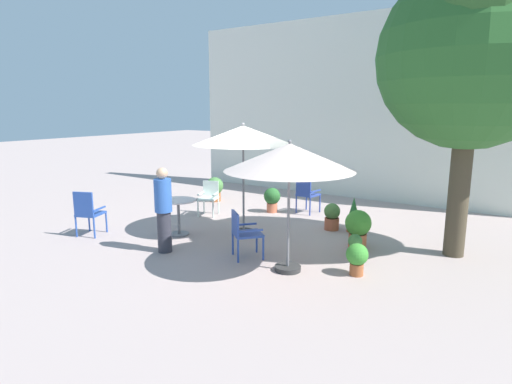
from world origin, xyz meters
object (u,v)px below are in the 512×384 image
object	(u,v)px
patio_chair_1	(306,192)
potted_plant_3	(354,214)
potted_plant_1	(272,198)
shade_tree	(476,56)
patio_umbrella_1	(289,158)
potted_plant_5	(358,227)
potted_plant_2	(215,188)
patio_umbrella_0	(243,136)
patio_chair_2	(209,196)
standing_person	(164,209)
cafe_table_0	(178,210)
patio_chair_3	(243,231)
potted_plant_6	(332,216)
potted_plant_0	(357,257)
potted_plant_4	(355,245)
patio_chair_0	(88,211)

from	to	relation	value
patio_chair_1	potted_plant_3	world-z (taller)	patio_chair_1
potted_plant_1	shade_tree	bearing A→B (deg)	-10.78
patio_umbrella_1	potted_plant_5	distance (m)	2.38
shade_tree	patio_umbrella_1	distance (m)	3.65
potted_plant_2	potted_plant_3	distance (m)	4.51
patio_umbrella_0	potted_plant_3	size ratio (longest dim) A/B	3.10
patio_chair_2	standing_person	size ratio (longest dim) A/B	0.53
potted_plant_5	shade_tree	bearing A→B (deg)	19.57
patio_umbrella_1	cafe_table_0	xyz separation A→B (m)	(-2.93, 0.47, -1.35)
patio_chair_1	patio_chair_3	bearing A→B (deg)	-80.59
shade_tree	patio_umbrella_0	bearing A→B (deg)	-164.46
shade_tree	potted_plant_6	size ratio (longest dim) A/B	8.56
shade_tree	patio_chair_3	world-z (taller)	shade_tree
patio_umbrella_1	potted_plant_0	distance (m)	1.93
patio_chair_1	potted_plant_4	distance (m)	3.37
shade_tree	potted_plant_4	distance (m)	3.81
patio_chair_2	patio_chair_3	xyz separation A→B (m)	(2.55, -2.08, 0.01)
potted_plant_3	potted_plant_4	xyz separation A→B (m)	(0.66, -1.59, -0.15)
standing_person	potted_plant_6	bearing A→B (deg)	57.55
standing_person	patio_umbrella_0	bearing A→B (deg)	72.24
patio_chair_2	shade_tree	bearing A→B (deg)	2.39
potted_plant_3	potted_plant_4	distance (m)	1.72
patio_chair_1	potted_plant_0	world-z (taller)	patio_chair_1
potted_plant_3	potted_plant_6	bearing A→B (deg)	-165.36
patio_umbrella_0	patio_chair_3	xyz separation A→B (m)	(0.85, -1.20, -1.58)
cafe_table_0	standing_person	distance (m)	1.12
patio_chair_0	potted_plant_3	bearing A→B (deg)	37.33
patio_chair_0	potted_plant_6	world-z (taller)	patio_chair_0
potted_plant_4	standing_person	distance (m)	3.55
shade_tree	potted_plant_2	xyz separation A→B (m)	(-6.61, 1.06, -3.13)
potted_plant_4	patio_chair_2	bearing A→B (deg)	166.91
potted_plant_2	standing_person	xyz separation A→B (m)	(2.02, -3.93, 0.43)
potted_plant_4	standing_person	size ratio (longest dim) A/B	0.28
patio_umbrella_0	shade_tree	bearing A→B (deg)	15.54
cafe_table_0	potted_plant_0	world-z (taller)	cafe_table_0
patio_chair_2	potted_plant_5	distance (m)	4.05
patio_chair_1	potted_plant_0	bearing A→B (deg)	-51.15
patio_umbrella_1	patio_chair_2	distance (m)	4.36
patio_chair_0	standing_person	world-z (taller)	standing_person
patio_chair_0	potted_plant_3	distance (m)	5.65
patio_umbrella_0	potted_plant_0	size ratio (longest dim) A/B	4.46
patio_chair_1	potted_plant_2	world-z (taller)	patio_chair_1
patio_umbrella_1	patio_chair_1	xyz separation A→B (m)	(-1.56, 3.65, -1.32)
patio_chair_0	potted_plant_6	xyz separation A→B (m)	(4.04, 3.30, -0.24)
potted_plant_0	potted_plant_2	world-z (taller)	potted_plant_2
patio_chair_2	cafe_table_0	bearing A→B (deg)	-70.85
patio_umbrella_0	potted_plant_5	bearing A→B (deg)	12.53
patio_umbrella_0	potted_plant_6	xyz separation A→B (m)	(1.42, 1.37, -1.78)
patio_umbrella_1	cafe_table_0	distance (m)	3.26
potted_plant_1	potted_plant_5	bearing A→B (deg)	-27.07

